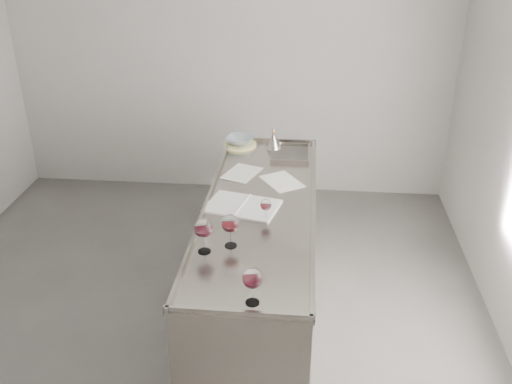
# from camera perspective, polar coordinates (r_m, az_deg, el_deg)

# --- Properties ---
(room_shell) EXTENTS (4.54, 5.04, 2.84)m
(room_shell) POSITION_cam_1_polar(r_m,az_deg,el_deg) (3.54, -8.17, 3.37)
(room_shell) COLOR #4B4846
(room_shell) RESTS_ON ground
(counter) EXTENTS (0.77, 2.42, 0.97)m
(counter) POSITION_cam_1_polar(r_m,az_deg,el_deg) (4.17, 0.35, -7.03)
(counter) COLOR gray
(counter) RESTS_ON ground
(wine_glass_left) EXTENTS (0.11, 0.11, 0.22)m
(wine_glass_left) POSITION_cam_1_polar(r_m,az_deg,el_deg) (3.35, -5.28, -3.71)
(wine_glass_left) COLOR white
(wine_glass_left) RESTS_ON counter
(wine_glass_middle) EXTENTS (0.11, 0.11, 0.21)m
(wine_glass_middle) POSITION_cam_1_polar(r_m,az_deg,el_deg) (3.40, -2.59, -3.25)
(wine_glass_middle) COLOR white
(wine_glass_middle) RESTS_ON counter
(wine_glass_right) EXTENTS (0.11, 0.11, 0.21)m
(wine_glass_right) POSITION_cam_1_polar(r_m,az_deg,el_deg) (2.93, -0.37, -8.71)
(wine_glass_right) COLOR white
(wine_glass_right) RESTS_ON counter
(wine_glass_small) EXTENTS (0.07, 0.07, 0.15)m
(wine_glass_small) POSITION_cam_1_polar(r_m,az_deg,el_deg) (3.69, 0.99, -1.36)
(wine_glass_small) COLOR white
(wine_glass_small) RESTS_ON counter
(notebook) EXTENTS (0.54, 0.44, 0.02)m
(notebook) POSITION_cam_1_polar(r_m,az_deg,el_deg) (3.90, -1.37, -1.40)
(notebook) COLOR white
(notebook) RESTS_ON counter
(loose_paper_top) EXTENTS (0.37, 0.40, 0.00)m
(loose_paper_top) POSITION_cam_1_polar(r_m,az_deg,el_deg) (4.27, 2.62, 1.06)
(loose_paper_top) COLOR white
(loose_paper_top) RESTS_ON counter
(loose_paper_under) EXTENTS (0.32, 0.38, 0.00)m
(loose_paper_under) POSITION_cam_1_polar(r_m,az_deg,el_deg) (4.39, -1.42, 1.91)
(loose_paper_under) COLOR silver
(loose_paper_under) RESTS_ON counter
(trivet) EXTENTS (0.30, 0.30, 0.02)m
(trivet) POSITION_cam_1_polar(r_m,az_deg,el_deg) (4.92, -1.62, 4.77)
(trivet) COLOR beige
(trivet) RESTS_ON counter
(ceramic_bowl) EXTENTS (0.27, 0.27, 0.06)m
(ceramic_bowl) POSITION_cam_1_polar(r_m,az_deg,el_deg) (4.91, -1.62, 5.19)
(ceramic_bowl) COLOR #8D9EA4
(ceramic_bowl) RESTS_ON trivet
(wine_funnel) EXTENTS (0.13, 0.13, 0.19)m
(wine_funnel) POSITION_cam_1_polar(r_m,az_deg,el_deg) (4.85, 1.75, 5.07)
(wine_funnel) COLOR #A1988F
(wine_funnel) RESTS_ON counter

